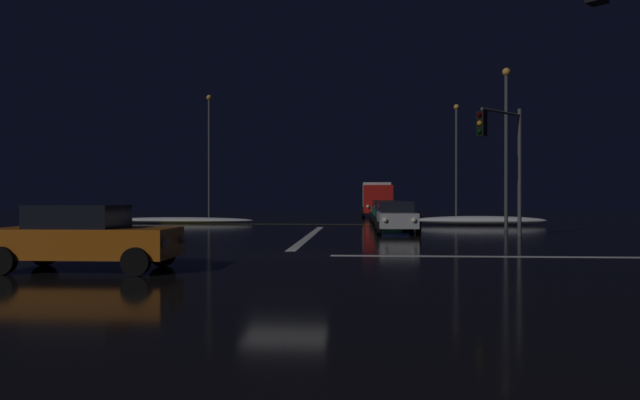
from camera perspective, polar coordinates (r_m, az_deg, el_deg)
The scene contains 16 objects.
ground at distance 17.75m, azimuth -3.42°, elevation -5.57°, with size 120.00×120.00×0.10m, color black.
stop_line_north at distance 26.81m, azimuth -1.00°, elevation -3.49°, with size 0.35×15.74×0.01m.
centre_line_ns at distance 38.37m, azimuth 0.42°, elevation -2.37°, with size 22.00×0.15×0.01m.
crosswalk_bar_east at distance 18.97m, azimuth 25.62°, elevation -5.06°, with size 15.74×0.40×0.01m.
snow_bank_left_curb at distance 40.96m, azimuth -13.55°, elevation -1.93°, with size 10.15×1.50×0.41m.
snow_bank_right_curb at distance 38.56m, azimuth 15.30°, elevation -1.94°, with size 8.41×1.50×0.58m.
sedan_silver at distance 28.86m, azimuth 7.47°, elevation -1.65°, with size 2.02×4.33×1.57m.
sedan_blue at distance 34.20m, azimuth 7.02°, elevation -1.35°, with size 2.02×4.33×1.57m.
sedan_green at distance 39.88m, azimuth 6.48°, elevation -1.13°, with size 2.02×4.33×1.57m.
sedan_gray at distance 45.47m, azimuth 6.16°, elevation -0.96°, with size 2.02×4.33×1.57m.
box_truck at distance 52.01m, azimuth 5.55°, elevation 0.19°, with size 2.68×8.28×3.08m.
sedan_orange_crossing at distance 15.10m, azimuth -21.94°, elevation -3.36°, with size 4.33×2.02×1.57m.
traffic_signal_ne at distance 26.98m, azimuth 17.48°, elevation 4.90°, with size 2.47×2.47×5.78m.
streetlamp_right_far at distance 49.07m, azimuth 13.17°, elevation 4.47°, with size 0.44×0.44×9.37m.
streetlamp_right_near at distance 33.43m, azimuth 17.72°, elevation 5.95°, with size 0.44×0.44×8.79m.
streetlamp_left_far at distance 50.01m, azimuth -10.76°, elevation 4.98°, with size 0.44×0.44×10.37m.
Camera 1 is at (2.18, -17.52, 1.74)m, focal length 32.80 mm.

